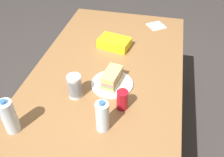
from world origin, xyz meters
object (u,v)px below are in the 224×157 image
(chip_bag, at_px, (114,43))
(water_bottle_tall, at_px, (9,117))
(dining_table, at_px, (107,81))
(paper_plate, at_px, (112,84))
(water_bottle_spare, at_px, (102,116))
(plastic_cup_stack, at_px, (75,86))
(sandwich, at_px, (112,78))
(soda_can_red, at_px, (122,100))

(chip_bag, bearing_deg, water_bottle_tall, 80.35)
(chip_bag, bearing_deg, dining_table, 104.93)
(paper_plate, relative_size, water_bottle_spare, 1.34)
(dining_table, distance_m, chip_bag, 0.33)
(water_bottle_spare, bearing_deg, plastic_cup_stack, 47.43)
(water_bottle_spare, bearing_deg, sandwich, 4.75)
(paper_plate, relative_size, chip_bag, 1.15)
(chip_bag, relative_size, plastic_cup_stack, 1.54)
(water_bottle_spare, bearing_deg, soda_can_red, -23.35)
(paper_plate, xyz_separation_m, chip_bag, (0.43, 0.08, 0.03))
(water_bottle_tall, xyz_separation_m, plastic_cup_stack, (0.31, -0.23, -0.03))
(soda_can_red, bearing_deg, paper_plate, 29.23)
(sandwich, height_order, water_bottle_tall, water_bottle_tall)
(sandwich, xyz_separation_m, water_bottle_spare, (-0.35, -0.03, 0.04))
(paper_plate, xyz_separation_m, sandwich, (0.00, 0.00, 0.05))
(paper_plate, bearing_deg, water_bottle_tall, 137.05)
(sandwich, height_order, water_bottle_spare, water_bottle_spare)
(chip_bag, xyz_separation_m, plastic_cup_stack, (-0.57, 0.11, 0.04))
(water_bottle_tall, bearing_deg, water_bottle_spare, -76.04)
(dining_table, relative_size, plastic_cup_stack, 11.97)
(water_bottle_spare, bearing_deg, chip_bag, 7.84)
(soda_can_red, height_order, water_bottle_spare, water_bottle_spare)
(soda_can_red, bearing_deg, dining_table, 28.90)
(water_bottle_tall, bearing_deg, plastic_cup_stack, -36.77)
(soda_can_red, height_order, chip_bag, soda_can_red)
(paper_plate, xyz_separation_m, soda_can_red, (-0.18, -0.10, 0.06))
(paper_plate, distance_m, water_bottle_tall, 0.63)
(water_bottle_tall, distance_m, plastic_cup_stack, 0.39)
(dining_table, xyz_separation_m, sandwich, (-0.11, -0.06, 0.13))
(paper_plate, height_order, sandwich, sandwich)
(sandwich, relative_size, water_bottle_spare, 0.99)
(sandwich, relative_size, soda_can_red, 1.60)
(sandwich, bearing_deg, paper_plate, -163.12)
(chip_bag, bearing_deg, paper_plate, 112.21)
(chip_bag, bearing_deg, soda_can_red, 118.20)
(soda_can_red, xyz_separation_m, water_bottle_tall, (-0.28, 0.53, 0.04))
(dining_table, height_order, soda_can_red, soda_can_red)
(dining_table, bearing_deg, sandwich, -151.26)
(soda_can_red, distance_m, chip_bag, 0.63)
(sandwich, distance_m, plastic_cup_stack, 0.24)
(soda_can_red, relative_size, water_bottle_spare, 0.62)
(plastic_cup_stack, bearing_deg, soda_can_red, -96.78)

